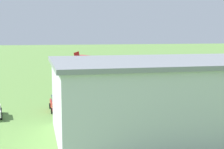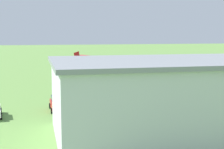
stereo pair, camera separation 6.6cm
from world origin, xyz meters
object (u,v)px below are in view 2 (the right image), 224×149
(biplane, at_px, (89,63))
(car_red, at_px, (58,103))
(hangar, at_px, (199,96))
(person_watching_takeoff, at_px, (82,96))

(biplane, distance_m, car_red, 23.64)
(hangar, xyz_separation_m, person_watching_takeoff, (8.30, -15.48, -2.49))
(hangar, distance_m, person_watching_takeoff, 17.74)
(hangar, relative_size, car_red, 6.49)
(biplane, relative_size, person_watching_takeoff, 5.56)
(hangar, distance_m, biplane, 33.95)
(hangar, relative_size, person_watching_takeoff, 15.61)
(car_red, bearing_deg, person_watching_takeoff, -128.54)
(car_red, relative_size, person_watching_takeoff, 2.40)
(person_watching_takeoff, bearing_deg, biplane, -102.48)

